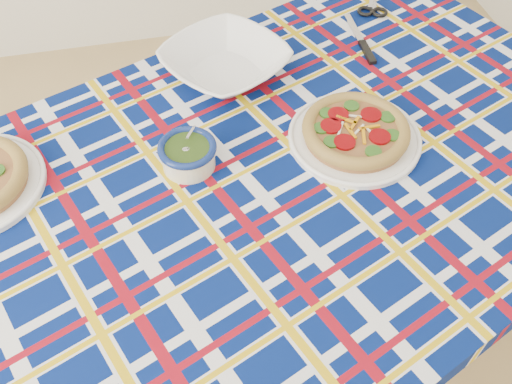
{
  "coord_description": "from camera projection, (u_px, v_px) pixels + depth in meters",
  "views": [
    {
      "loc": [
        0.29,
        -0.42,
        1.64
      ],
      "look_at": [
        0.45,
        0.3,
        0.77
      ],
      "focal_mm": 40.0,
      "sensor_mm": 36.0,
      "label": 1
    }
  ],
  "objects": [
    {
      "name": "serving_bowl",
      "position": [
        225.0,
        63.0,
        1.38
      ],
      "size": [
        0.39,
        0.39,
        0.07
      ],
      "primitive_type": "imported",
      "rotation": [
        0.0,
        0.0,
        0.57
      ],
      "color": "white",
      "rests_on": "tablecloth"
    },
    {
      "name": "table_knife",
      "position": [
        355.0,
        29.0,
        1.52
      ],
      "size": [
        0.03,
        0.24,
        0.01
      ],
      "primitive_type": null,
      "rotation": [
        0.0,
        0.0,
        1.55
      ],
      "color": "silver",
      "rests_on": "tablecloth"
    },
    {
      "name": "tablecloth",
      "position": [
        278.0,
        188.0,
        1.24
      ],
      "size": [
        1.89,
        1.57,
        0.11
      ],
      "primitive_type": null,
      "rotation": [
        0.0,
        0.0,
        0.39
      ],
      "color": "#041553",
      "rests_on": "dining_table"
    },
    {
      "name": "main_focaccia_plate",
      "position": [
        356.0,
        131.0,
        1.24
      ],
      "size": [
        0.41,
        0.41,
        0.06
      ],
      "primitive_type": null,
      "rotation": [
        0.0,
        0.0,
        0.51
      ],
      "color": "brown",
      "rests_on": "tablecloth"
    },
    {
      "name": "pesto_bowl",
      "position": [
        188.0,
        153.0,
        1.18
      ],
      "size": [
        0.17,
        0.17,
        0.07
      ],
      "primitive_type": null,
      "rotation": [
        0.0,
        0.0,
        0.56
      ],
      "color": "#1D320D",
      "rests_on": "tablecloth"
    },
    {
      "name": "dining_table",
      "position": [
        278.0,
        195.0,
        1.26
      ],
      "size": [
        1.85,
        1.53,
        0.75
      ],
      "rotation": [
        0.0,
        0.0,
        0.39
      ],
      "color": "brown",
      "rests_on": "floor"
    }
  ]
}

